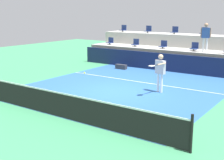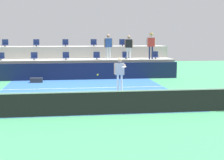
# 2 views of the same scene
# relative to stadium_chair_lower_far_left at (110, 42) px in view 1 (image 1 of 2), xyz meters

# --- Properties ---
(ground_plane) EXTENTS (40.00, 40.00, 0.00)m
(ground_plane) POSITION_rel_stadium_chair_lower_far_left_xyz_m (5.35, -7.23, -1.46)
(ground_plane) COLOR #388456
(court_inner_paint) EXTENTS (9.00, 10.00, 0.01)m
(court_inner_paint) POSITION_rel_stadium_chair_lower_far_left_xyz_m (5.35, -6.23, -1.46)
(court_inner_paint) COLOR #285693
(court_inner_paint) RESTS_ON ground_plane
(court_service_line) EXTENTS (9.00, 0.06, 0.00)m
(court_service_line) POSITION_rel_stadium_chair_lower_far_left_xyz_m (5.35, -4.83, -1.46)
(court_service_line) COLOR white
(court_service_line) RESTS_ON ground_plane
(tennis_net) EXTENTS (10.48, 0.08, 1.07)m
(tennis_net) POSITION_rel_stadium_chair_lower_far_left_xyz_m (5.35, -11.23, -0.97)
(tennis_net) COLOR black
(tennis_net) RESTS_ON ground_plane
(sponsor_backboard) EXTENTS (13.00, 0.16, 1.10)m
(sponsor_backboard) POSITION_rel_stadium_chair_lower_far_left_xyz_m (5.35, -1.23, -0.91)
(sponsor_backboard) COLOR #141E42
(sponsor_backboard) RESTS_ON ground_plane
(seating_tier_lower) EXTENTS (13.00, 1.80, 1.25)m
(seating_tier_lower) POSITION_rel_stadium_chair_lower_far_left_xyz_m (5.35, 0.07, -0.84)
(seating_tier_lower) COLOR #ADAAA3
(seating_tier_lower) RESTS_ON ground_plane
(seating_tier_upper) EXTENTS (13.00, 1.80, 2.10)m
(seating_tier_upper) POSITION_rel_stadium_chair_lower_far_left_xyz_m (5.35, 1.87, -0.41)
(seating_tier_upper) COLOR #ADAAA3
(seating_tier_upper) RESTS_ON ground_plane
(stadium_chair_lower_far_left) EXTENTS (0.44, 0.40, 0.52)m
(stadium_chair_lower_far_left) POSITION_rel_stadium_chair_lower_far_left_xyz_m (0.00, 0.00, 0.00)
(stadium_chair_lower_far_left) COLOR #2D2D33
(stadium_chair_lower_far_left) RESTS_ON seating_tier_lower
(stadium_chair_lower_left) EXTENTS (0.44, 0.40, 0.52)m
(stadium_chair_lower_left) POSITION_rel_stadium_chair_lower_far_left_xyz_m (2.19, 0.00, 0.00)
(stadium_chair_lower_left) COLOR #2D2D33
(stadium_chair_lower_left) RESTS_ON seating_tier_lower
(stadium_chair_lower_mid_left) EXTENTS (0.44, 0.40, 0.52)m
(stadium_chair_lower_mid_left) POSITION_rel_stadium_chair_lower_far_left_xyz_m (4.33, 0.00, 0.00)
(stadium_chair_lower_mid_left) COLOR #2D2D33
(stadium_chair_lower_mid_left) RESTS_ON seating_tier_lower
(stadium_chair_lower_mid_right) EXTENTS (0.44, 0.40, 0.52)m
(stadium_chair_lower_mid_right) POSITION_rel_stadium_chair_lower_far_left_xyz_m (6.46, 0.00, 0.00)
(stadium_chair_lower_mid_right) COLOR #2D2D33
(stadium_chair_lower_mid_right) RESTS_ON seating_tier_lower
(stadium_chair_upper_far_left) EXTENTS (0.44, 0.40, 0.52)m
(stadium_chair_upper_far_left) POSITION_rel_stadium_chair_lower_far_left_xyz_m (-0.01, 1.80, 0.85)
(stadium_chair_upper_far_left) COLOR #2D2D33
(stadium_chair_upper_far_left) RESTS_ON seating_tier_upper
(stadium_chair_upper_left) EXTENTS (0.44, 0.40, 0.52)m
(stadium_chair_upper_left) POSITION_rel_stadium_chair_lower_far_left_xyz_m (2.20, 1.80, 0.85)
(stadium_chair_upper_left) COLOR #2D2D33
(stadium_chair_upper_left) RESTS_ON seating_tier_upper
(stadium_chair_upper_mid_left) EXTENTS (0.44, 0.40, 0.52)m
(stadium_chair_upper_mid_left) POSITION_rel_stadium_chair_lower_far_left_xyz_m (4.31, 1.80, 0.85)
(stadium_chair_upper_mid_left) COLOR #2D2D33
(stadium_chair_upper_mid_left) RESTS_ON seating_tier_upper
(stadium_chair_upper_mid_right) EXTENTS (0.44, 0.40, 0.52)m
(stadium_chair_upper_mid_right) POSITION_rel_stadium_chair_lower_far_left_xyz_m (6.41, 1.80, 0.85)
(stadium_chair_upper_mid_right) COLOR #2D2D33
(stadium_chair_upper_mid_right) RESTS_ON seating_tier_upper
(tennis_player) EXTENTS (0.60, 1.29, 1.76)m
(tennis_player) POSITION_rel_stadium_chair_lower_far_left_xyz_m (7.13, -6.15, -0.38)
(tennis_player) COLOR white
(tennis_player) RESTS_ON ground_plane
(spectator_in_grey) EXTENTS (0.60, 0.27, 1.73)m
(spectator_in_grey) POSITION_rel_stadium_chair_lower_far_left_xyz_m (7.24, -0.38, 0.84)
(spectator_in_grey) COLOR white
(spectator_in_grey) RESTS_ON seating_tier_lower
(tennis_ball) EXTENTS (0.07, 0.07, 0.07)m
(tennis_ball) POSITION_rel_stadium_chair_lower_far_left_xyz_m (5.64, -9.66, -0.14)
(tennis_ball) COLOR #CCE033
(equipment_bag) EXTENTS (0.76, 0.28, 0.30)m
(equipment_bag) POSITION_rel_stadium_chair_lower_far_left_xyz_m (2.49, -2.30, -1.31)
(equipment_bag) COLOR #333338
(equipment_bag) RESTS_ON ground_plane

